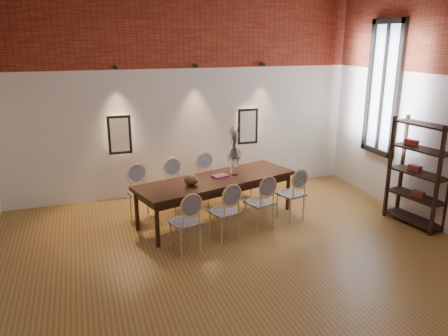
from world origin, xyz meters
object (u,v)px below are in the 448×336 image
object	(u,v)px
chair_far_d	(240,173)
bowl	(191,180)
chair_far_c	(211,179)
book	(220,176)
chair_near_a	(185,222)
vase	(234,166)
chair_far_b	(178,186)
chair_near_d	(291,194)
chair_far_a	(142,194)
shelving_rack	(419,173)
chair_near_c	(259,202)
dining_table	(217,199)
chair_near_b	(224,212)

from	to	relation	value
chair_far_d	bowl	world-z (taller)	chair_far_d
chair_far_c	book	size ratio (longest dim) A/B	3.62
chair_near_a	vase	size ratio (longest dim) A/B	3.13
chair_far_d	chair_near_a	bearing A→B (deg)	34.74
chair_far_b	bowl	xyz separation A→B (m)	(0.05, -0.80, 0.37)
chair_near_d	chair_far_d	xyz separation A→B (m)	(-0.41, 1.41, 0.00)
chair_far_a	bowl	xyz separation A→B (m)	(0.73, -0.60, 0.37)
shelving_rack	chair_near_c	bearing A→B (deg)	156.27
chair_far_b	chair_far_a	bearing A→B (deg)	-0.00
dining_table	chair_far_c	size ratio (longest dim) A/B	3.00
shelving_rack	chair_far_a	bearing A→B (deg)	149.41
vase	shelving_rack	world-z (taller)	shelving_rack
chair_far_a	vase	bearing A→B (deg)	152.94
chair_far_b	shelving_rack	size ratio (longest dim) A/B	0.52
chair_near_b	chair_far_a	bearing A→B (deg)	115.68
chair_near_a	chair_far_d	distance (m)	2.57
chair_near_c	chair_far_b	size ratio (longest dim) A/B	1.00
chair_far_d	vase	world-z (taller)	vase
chair_near_c	book	world-z (taller)	chair_near_c
chair_near_b	chair_far_c	xyz separation A→B (m)	(0.26, 1.61, 0.00)
dining_table	chair_far_b	world-z (taller)	chair_far_b
chair_far_a	vase	world-z (taller)	vase
chair_near_b	shelving_rack	distance (m)	3.32
chair_near_a	chair_far_a	size ratio (longest dim) A/B	1.00
chair_near_c	shelving_rack	distance (m)	2.70
vase	bowl	world-z (taller)	vase
chair_near_a	chair_near_d	distance (m)	2.11
chair_far_c	vase	world-z (taller)	vase
vase	book	xyz separation A→B (m)	(-0.28, -0.04, -0.14)
chair_near_c	chair_far_b	xyz separation A→B (m)	(-1.09, 1.21, 0.00)
dining_table	chair_far_a	size ratio (longest dim) A/B	3.00
bowl	shelving_rack	world-z (taller)	shelving_rack
chair_near_a	chair_far_d	size ratio (longest dim) A/B	1.00
chair_near_b	vase	bearing A→B (deg)	45.12
chair_far_c	dining_table	bearing A→B (deg)	64.32
chair_near_b	vase	xyz separation A→B (m)	(0.49, 0.91, 0.43)
chair_near_c	shelving_rack	world-z (taller)	shelving_rack
chair_far_b	shelving_rack	bearing A→B (deg)	136.96
chair_near_c	chair_far_d	world-z (taller)	same
chair_near_d	chair_far_c	world-z (taller)	same
dining_table	bowl	xyz separation A→B (m)	(-0.50, -0.20, 0.46)
chair_far_d	dining_table	bearing A→B (deg)	34.74
chair_near_c	dining_table	bearing A→B (deg)	115.68
chair_far_b	shelving_rack	xyz separation A→B (m)	(3.68, -1.84, 0.43)
chair_near_a	chair_far_a	bearing A→B (deg)	90.00
dining_table	chair_far_c	bearing A→B (deg)	64.32
chair_near_b	book	distance (m)	0.95
chair_near_b	bowl	world-z (taller)	chair_near_b
chair_near_d	chair_far_a	distance (m)	2.57
chair_near_b	vase	distance (m)	1.12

